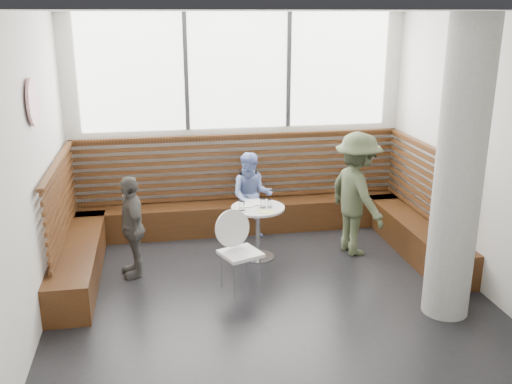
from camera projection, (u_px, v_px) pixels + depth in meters
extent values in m
cube|color=silver|center=(272.00, 166.00, 6.14)|extent=(5.00, 5.00, 3.20)
cube|color=black|center=(271.00, 299.00, 6.62)|extent=(5.00, 5.00, 0.01)
cube|color=white|center=(274.00, 11.00, 5.66)|extent=(5.00, 5.00, 0.01)
cube|color=white|center=(238.00, 71.00, 8.24)|extent=(4.50, 0.02, 1.65)
cube|color=#3F3F42|center=(186.00, 72.00, 8.09)|extent=(0.06, 0.04, 1.65)
cube|color=#3F3F42|center=(289.00, 70.00, 8.35)|extent=(0.06, 0.04, 1.65)
cube|color=#3B200E|center=(242.00, 216.00, 8.67)|extent=(5.00, 0.50, 0.45)
cube|color=#3B200E|center=(81.00, 253.00, 7.35)|extent=(0.50, 2.50, 0.45)
cube|color=#3B200E|center=(408.00, 230.00, 8.11)|extent=(0.50, 2.50, 0.45)
cube|color=#3F230F|center=(239.00, 167.00, 8.61)|extent=(4.88, 0.08, 0.98)
cube|color=#3F230F|center=(62.00, 200.00, 7.10)|extent=(0.08, 2.38, 0.98)
cube|color=#3F230F|center=(424.00, 181.00, 7.92)|extent=(0.08, 2.38, 0.98)
cylinder|color=gray|center=(459.00, 173.00, 5.89)|extent=(0.50, 0.50, 3.20)
cylinder|color=white|center=(33.00, 102.00, 5.89)|extent=(0.03, 0.50, 0.50)
cylinder|color=silver|center=(258.00, 257.00, 7.75)|extent=(0.45, 0.45, 0.02)
cylinder|color=silver|center=(258.00, 233.00, 7.65)|extent=(0.06, 0.06, 0.70)
cylinder|color=#B7B7BA|center=(258.00, 208.00, 7.54)|extent=(0.71, 0.71, 0.03)
cube|color=white|center=(240.00, 254.00, 6.73)|extent=(0.44, 0.41, 0.04)
cylinder|color=white|center=(238.00, 228.00, 6.82)|extent=(0.46, 0.10, 0.45)
cylinder|color=silver|center=(228.00, 279.00, 6.62)|extent=(0.02, 0.02, 0.45)
cylinder|color=silver|center=(257.00, 277.00, 6.68)|extent=(0.02, 0.02, 0.45)
cylinder|color=silver|center=(224.00, 268.00, 6.92)|extent=(0.02, 0.02, 0.45)
cylinder|color=silver|center=(253.00, 266.00, 6.97)|extent=(0.02, 0.02, 0.45)
imported|color=#464F35|center=(357.00, 194.00, 7.69)|extent=(0.86, 1.21, 1.69)
imported|color=#89A4EE|center=(251.00, 196.00, 8.30)|extent=(0.70, 0.59, 1.28)
imported|color=#54514C|center=(132.00, 226.00, 7.08)|extent=(0.45, 0.80, 1.30)
cylinder|color=white|center=(247.00, 205.00, 7.58)|extent=(0.20, 0.20, 0.01)
cylinder|color=white|center=(259.00, 203.00, 7.66)|extent=(0.19, 0.19, 0.01)
cylinder|color=white|center=(242.00, 206.00, 7.40)|extent=(0.08, 0.08, 0.12)
cylinder|color=white|center=(263.00, 203.00, 7.49)|extent=(0.08, 0.08, 0.12)
cylinder|color=white|center=(270.00, 203.00, 7.53)|extent=(0.06, 0.06, 0.10)
cube|color=#A5C64C|center=(266.00, 212.00, 7.35)|extent=(0.24, 0.21, 0.00)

